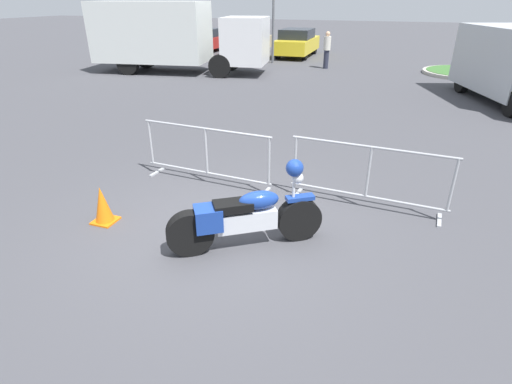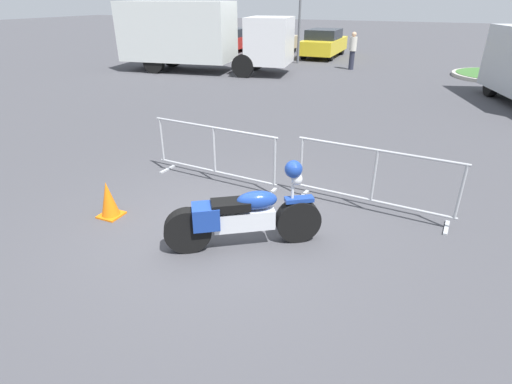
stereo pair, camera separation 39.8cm
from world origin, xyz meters
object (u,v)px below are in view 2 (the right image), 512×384
(pedestrian, at_px, (353,49))
(traffic_cone, at_px, (108,200))
(crowd_barrier_near, at_px, (214,153))
(parked_car_red, at_px, (233,40))
(parked_car_yellow, at_px, (324,43))
(motorcycle, at_px, (244,216))
(crowd_barrier_far, at_px, (374,180))
(box_truck, at_px, (196,34))
(parked_car_tan, at_px, (275,41))

(pedestrian, bearing_deg, traffic_cone, -94.62)
(crowd_barrier_near, bearing_deg, traffic_cone, -115.10)
(parked_car_red, distance_m, parked_car_yellow, 5.99)
(motorcycle, xyz_separation_m, parked_car_yellow, (-4.30, 19.48, 0.30))
(motorcycle, distance_m, parked_car_red, 22.23)
(crowd_barrier_near, relative_size, crowd_barrier_far, 1.00)
(crowd_barrier_near, distance_m, parked_car_red, 20.05)
(parked_car_red, relative_size, parked_car_yellow, 0.90)
(box_truck, bearing_deg, crowd_barrier_near, -66.35)
(box_truck, distance_m, parked_car_tan, 7.22)
(crowd_barrier_far, xyz_separation_m, box_truck, (-9.71, 10.53, 1.08))
(box_truck, bearing_deg, parked_car_yellow, 51.79)
(crowd_barrier_near, xyz_separation_m, pedestrian, (-0.44, 13.98, 0.36))
(pedestrian, bearing_deg, crowd_barrier_near, -91.28)
(pedestrian, relative_size, traffic_cone, 2.86)
(parked_car_tan, height_order, traffic_cone, parked_car_tan)
(pedestrian, bearing_deg, parked_car_red, 151.40)
(box_truck, bearing_deg, parked_car_tan, 72.70)
(motorcycle, bearing_deg, parked_car_red, 83.39)
(traffic_cone, bearing_deg, motorcycle, 3.04)
(motorcycle, relative_size, crowd_barrier_far, 0.74)
(crowd_barrier_far, bearing_deg, parked_car_tan, 116.33)
(crowd_barrier_near, xyz_separation_m, traffic_cone, (-0.86, -1.85, -0.27))
(motorcycle, bearing_deg, crowd_barrier_near, 95.57)
(motorcycle, height_order, crowd_barrier_near, motorcycle)
(parked_car_red, bearing_deg, crowd_barrier_far, -148.57)
(parked_car_red, bearing_deg, motorcycle, -154.10)
(crowd_barrier_near, relative_size, pedestrian, 1.51)
(parked_car_red, bearing_deg, pedestrian, -117.14)
(parked_car_yellow, distance_m, pedestrian, 4.49)
(box_truck, xyz_separation_m, parked_car_red, (-2.00, 7.46, -0.94))
(motorcycle, relative_size, crowd_barrier_near, 0.74)
(box_truck, distance_m, traffic_cone, 13.81)
(crowd_barrier_near, relative_size, traffic_cone, 4.33)
(parked_car_tan, distance_m, parked_car_yellow, 2.99)
(crowd_barrier_far, bearing_deg, traffic_cone, -153.67)
(crowd_barrier_near, xyz_separation_m, parked_car_yellow, (-2.87, 17.76, 0.21))
(motorcycle, height_order, box_truck, box_truck)
(parked_car_yellow, bearing_deg, pedestrian, -148.97)
(parked_car_tan, distance_m, traffic_cone, 20.11)
(parked_car_yellow, height_order, pedestrian, pedestrian)
(traffic_cone, bearing_deg, box_truck, 115.80)
(motorcycle, relative_size, parked_car_yellow, 0.42)
(motorcycle, distance_m, traffic_cone, 2.31)
(parked_car_tan, bearing_deg, crowd_barrier_far, -155.31)
(crowd_barrier_near, height_order, pedestrian, pedestrian)
(parked_car_red, height_order, traffic_cone, parked_car_red)
(crowd_barrier_near, height_order, traffic_cone, crowd_barrier_near)
(box_truck, height_order, parked_car_yellow, box_truck)
(crowd_barrier_far, distance_m, parked_car_tan, 19.67)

